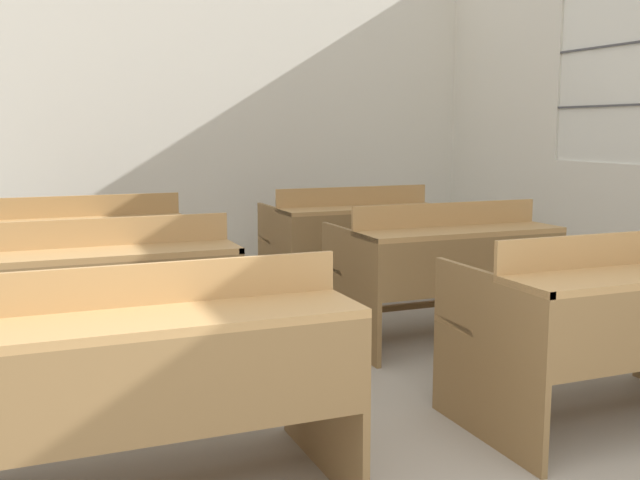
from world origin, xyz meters
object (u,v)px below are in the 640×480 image
at_px(bench_second_left, 107,293).
at_px(bench_third_left, 87,252).
at_px(bench_front_right, 610,319).
at_px(wastepaper_bin, 455,248).
at_px(bench_front_left, 162,372).
at_px(bench_second_right, 444,265).
at_px(bench_third_right, 352,236).

xyz_separation_m(bench_second_left, bench_third_left, (0.02, 1.37, 0.00)).
bearing_deg(bench_front_right, wastepaper_bin, 67.51).
relative_size(bench_front_left, wastepaper_bin, 3.68).
bearing_deg(bench_second_right, bench_third_right, 90.12).
distance_m(bench_front_right, bench_third_left, 3.39).
distance_m(bench_second_right, bench_third_right, 1.35).
bearing_deg(bench_second_left, bench_second_right, 0.74).
xyz_separation_m(bench_front_left, wastepaper_bin, (3.46, 3.59, -0.31)).
height_order(bench_front_right, wastepaper_bin, bench_front_right).
distance_m(bench_front_left, bench_third_right, 3.38).
bearing_deg(bench_third_left, wastepaper_bin, 13.72).
bearing_deg(bench_third_right, bench_front_left, -125.75).
xyz_separation_m(bench_third_right, wastepaper_bin, (1.48, 0.84, -0.31)).
xyz_separation_m(bench_third_left, wastepaper_bin, (3.46, 0.84, -0.31)).
relative_size(bench_front_left, bench_front_right, 1.00).
xyz_separation_m(bench_front_left, bench_third_left, (-0.01, 2.74, 0.00)).
bearing_deg(bench_third_left, bench_third_right, 0.12).
bearing_deg(bench_front_right, bench_second_left, 145.13).
relative_size(bench_front_right, bench_third_right, 1.00).
relative_size(bench_front_right, wastepaper_bin, 3.68).
distance_m(bench_front_right, bench_third_right, 2.76).
height_order(bench_third_left, bench_third_right, same).
height_order(bench_front_right, bench_third_left, same).
xyz_separation_m(bench_front_left, bench_front_right, (1.96, -0.02, 0.00)).
bearing_deg(wastepaper_bin, bench_front_right, -112.49).
xyz_separation_m(bench_front_right, bench_third_left, (-1.97, 2.76, 0.00)).
height_order(bench_second_left, bench_third_right, same).
height_order(bench_front_left, bench_second_right, same).
bearing_deg(bench_second_left, bench_third_left, 89.11).
height_order(bench_second_left, wastepaper_bin, bench_second_left).
bearing_deg(bench_front_left, bench_third_right, 54.25).
xyz_separation_m(bench_second_left, bench_second_right, (2.01, 0.03, 0.00)).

